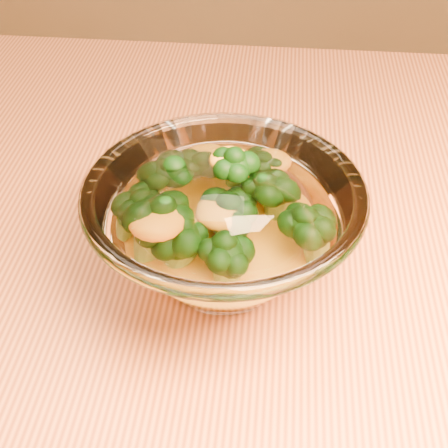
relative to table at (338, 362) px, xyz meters
name	(u,v)px	position (x,y,z in m)	size (l,w,h in m)	color
table	(338,362)	(0.00, 0.00, 0.00)	(1.20, 0.80, 0.75)	#C46D3A
glass_bowl	(224,228)	(-0.10, 0.00, 0.14)	(0.20, 0.20, 0.09)	white
cheese_sauce	(224,247)	(-0.10, 0.00, 0.13)	(0.10, 0.10, 0.03)	#FFA215
broccoli_heap	(215,209)	(-0.11, 0.01, 0.15)	(0.14, 0.13, 0.07)	black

